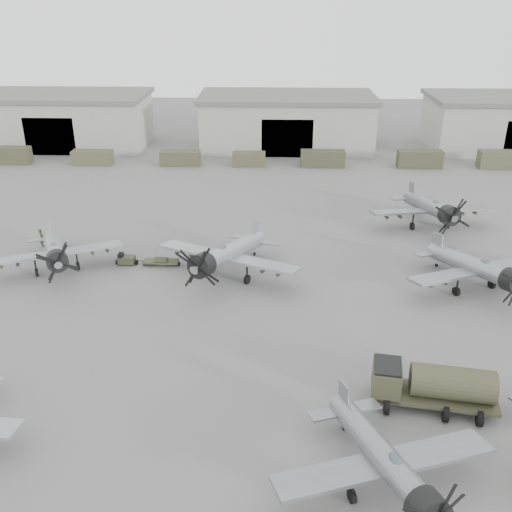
{
  "coord_description": "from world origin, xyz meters",
  "views": [
    {
      "loc": [
        -1.94,
        -34.34,
        24.28
      ],
      "look_at": [
        -3.5,
        12.21,
        2.5
      ],
      "focal_mm": 40.0,
      "sensor_mm": 36.0,
      "label": 1
    }
  ],
  "objects_px": {
    "aircraft_near_1": "(388,463)",
    "aircraft_mid_2": "(479,268)",
    "fuel_tanker": "(433,384)",
    "aircraft_far_1": "(433,208)",
    "tug_trailer": "(140,260)",
    "aircraft_mid_1": "(226,255)",
    "ground_crew": "(42,238)",
    "aircraft_mid_0": "(55,251)"
  },
  "relations": [
    {
      "from": "aircraft_far_1",
      "to": "tug_trailer",
      "type": "relative_size",
      "value": 2.32
    },
    {
      "from": "tug_trailer",
      "to": "aircraft_mid_0",
      "type": "bearing_deg",
      "value": -163.16
    },
    {
      "from": "aircraft_near_1",
      "to": "aircraft_mid_0",
      "type": "height_order",
      "value": "aircraft_mid_0"
    },
    {
      "from": "fuel_tanker",
      "to": "aircraft_mid_0",
      "type": "bearing_deg",
      "value": 158.75
    },
    {
      "from": "aircraft_mid_1",
      "to": "aircraft_mid_2",
      "type": "bearing_deg",
      "value": 19.82
    },
    {
      "from": "aircraft_mid_0",
      "to": "aircraft_far_1",
      "type": "xyz_separation_m",
      "value": [
        37.82,
        12.2,
        0.2
      ]
    },
    {
      "from": "fuel_tanker",
      "to": "aircraft_far_1",
      "type": "bearing_deg",
      "value": 85.69
    },
    {
      "from": "aircraft_far_1",
      "to": "ground_crew",
      "type": "distance_m",
      "value": 42.03
    },
    {
      "from": "tug_trailer",
      "to": "ground_crew",
      "type": "distance_m",
      "value": 11.79
    },
    {
      "from": "aircraft_mid_0",
      "to": "fuel_tanker",
      "type": "relative_size",
      "value": 1.49
    },
    {
      "from": "tug_trailer",
      "to": "fuel_tanker",
      "type": "bearing_deg",
      "value": -39.7
    },
    {
      "from": "aircraft_near_1",
      "to": "aircraft_mid_1",
      "type": "distance_m",
      "value": 26.62
    },
    {
      "from": "aircraft_mid_1",
      "to": "ground_crew",
      "type": "bearing_deg",
      "value": -174.74
    },
    {
      "from": "aircraft_near_1",
      "to": "ground_crew",
      "type": "height_order",
      "value": "aircraft_near_1"
    },
    {
      "from": "fuel_tanker",
      "to": "tug_trailer",
      "type": "xyz_separation_m",
      "value": [
        -23.19,
        20.06,
        -1.28
      ]
    },
    {
      "from": "aircraft_mid_0",
      "to": "aircraft_near_1",
      "type": "bearing_deg",
      "value": -68.13
    },
    {
      "from": "aircraft_mid_1",
      "to": "tug_trailer",
      "type": "height_order",
      "value": "aircraft_mid_1"
    },
    {
      "from": "aircraft_near_1",
      "to": "aircraft_far_1",
      "type": "relative_size",
      "value": 0.89
    },
    {
      "from": "aircraft_far_1",
      "to": "tug_trailer",
      "type": "bearing_deg",
      "value": -171.05
    },
    {
      "from": "aircraft_far_1",
      "to": "fuel_tanker",
      "type": "distance_m",
      "value": 31.07
    },
    {
      "from": "aircraft_mid_2",
      "to": "aircraft_far_1",
      "type": "height_order",
      "value": "aircraft_far_1"
    },
    {
      "from": "tug_trailer",
      "to": "ground_crew",
      "type": "relative_size",
      "value": 2.98
    },
    {
      "from": "aircraft_mid_2",
      "to": "fuel_tanker",
      "type": "height_order",
      "value": "aircraft_mid_2"
    },
    {
      "from": "aircraft_mid_2",
      "to": "tug_trailer",
      "type": "relative_size",
      "value": 2.16
    },
    {
      "from": "aircraft_mid_0",
      "to": "aircraft_mid_1",
      "type": "xyz_separation_m",
      "value": [
        16.02,
        -0.77,
        0.25
      ]
    },
    {
      "from": "aircraft_near_1",
      "to": "aircraft_mid_0",
      "type": "relative_size",
      "value": 1.0
    },
    {
      "from": "aircraft_mid_0",
      "to": "tug_trailer",
      "type": "height_order",
      "value": "aircraft_mid_0"
    },
    {
      "from": "fuel_tanker",
      "to": "aircraft_near_1",
      "type": "bearing_deg",
      "value": -110.37
    },
    {
      "from": "tug_trailer",
      "to": "aircraft_near_1",
      "type": "bearing_deg",
      "value": -54.0
    },
    {
      "from": "fuel_tanker",
      "to": "tug_trailer",
      "type": "relative_size",
      "value": 1.38
    },
    {
      "from": "aircraft_far_1",
      "to": "aircraft_mid_0",
      "type": "bearing_deg",
      "value": -171.57
    },
    {
      "from": "aircraft_mid_1",
      "to": "aircraft_far_1",
      "type": "xyz_separation_m",
      "value": [
        21.8,
        12.97,
        -0.06
      ]
    },
    {
      "from": "aircraft_far_1",
      "to": "ground_crew",
      "type": "relative_size",
      "value": 6.92
    },
    {
      "from": "tug_trailer",
      "to": "ground_crew",
      "type": "bearing_deg",
      "value": 161.36
    },
    {
      "from": "aircraft_mid_0",
      "to": "aircraft_mid_1",
      "type": "relative_size",
      "value": 0.9
    },
    {
      "from": "aircraft_near_1",
      "to": "fuel_tanker",
      "type": "height_order",
      "value": "aircraft_near_1"
    },
    {
      "from": "aircraft_far_1",
      "to": "aircraft_mid_1",
      "type": "bearing_deg",
      "value": -158.7
    },
    {
      "from": "aircraft_near_1",
      "to": "aircraft_mid_2",
      "type": "bearing_deg",
      "value": 44.13
    },
    {
      "from": "aircraft_mid_0",
      "to": "tug_trailer",
      "type": "bearing_deg",
      "value": -8.66
    },
    {
      "from": "aircraft_far_1",
      "to": "aircraft_mid_2",
      "type": "bearing_deg",
      "value": -97.85
    },
    {
      "from": "aircraft_near_1",
      "to": "tug_trailer",
      "type": "height_order",
      "value": "aircraft_near_1"
    },
    {
      "from": "fuel_tanker",
      "to": "tug_trailer",
      "type": "height_order",
      "value": "fuel_tanker"
    }
  ]
}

